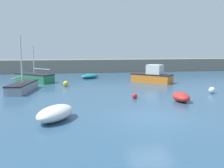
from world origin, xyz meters
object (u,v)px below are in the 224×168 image
at_px(motorboat_with_cabin, 153,76).
at_px(open_tender_yellow, 90,76).
at_px(sailboat_twin_hulled, 23,87).
at_px(mooring_buoy_red, 135,96).
at_px(sailboat_short_mast, 34,78).
at_px(mooring_buoy_white, 212,90).
at_px(fishing_dinghy_green, 181,97).
at_px(mooring_buoy_yellow, 66,84).
at_px(rowboat_white_midwater, 55,113).

distance_m(motorboat_with_cabin, open_tender_yellow, 8.43).
relative_size(sailboat_twin_hulled, motorboat_with_cabin, 1.13).
xyz_separation_m(open_tender_yellow, mooring_buoy_red, (2.57, -13.51, -0.08)).
bearing_deg(sailboat_short_mast, sailboat_twin_hulled, 129.65).
bearing_deg(open_tender_yellow, mooring_buoy_white, -87.97).
distance_m(sailboat_short_mast, fishing_dinghy_green, 17.55).
bearing_deg(motorboat_with_cabin, sailboat_twin_hulled, 58.00).
xyz_separation_m(open_tender_yellow, mooring_buoy_yellow, (-2.90, -6.28, -0.01)).
height_order(sailboat_short_mast, mooring_buoy_white, sailboat_short_mast).
bearing_deg(rowboat_white_midwater, mooring_buoy_yellow, 29.43).
xyz_separation_m(motorboat_with_cabin, mooring_buoy_yellow, (-9.74, -1.37, -0.45)).
xyz_separation_m(rowboat_white_midwater, motorboat_with_cabin, (10.01, 13.62, 0.32)).
distance_m(sailboat_twin_hulled, mooring_buoy_red, 10.45).
relative_size(rowboat_white_midwater, mooring_buoy_yellow, 5.68).
relative_size(rowboat_white_midwater, sailboat_twin_hulled, 0.60).
bearing_deg(rowboat_white_midwater, mooring_buoy_white, -33.78).
relative_size(sailboat_short_mast, open_tender_yellow, 1.63).
distance_m(open_tender_yellow, mooring_buoy_white, 15.75).
bearing_deg(mooring_buoy_yellow, sailboat_short_mast, 133.98).
bearing_deg(mooring_buoy_red, open_tender_yellow, 100.79).
bearing_deg(open_tender_yellow, rowboat_white_midwater, -136.22).
height_order(motorboat_with_cabin, mooring_buoy_yellow, motorboat_with_cabin).
bearing_deg(mooring_buoy_white, mooring_buoy_red, -170.63).
xyz_separation_m(sailboat_twin_hulled, sailboat_short_mast, (0.16, 6.23, 0.07)).
distance_m(sailboat_twin_hulled, motorboat_with_cabin, 14.08).
height_order(motorboat_with_cabin, sailboat_short_mast, sailboat_short_mast).
height_order(fishing_dinghy_green, mooring_buoy_yellow, fishing_dinghy_green).
xyz_separation_m(sailboat_twin_hulled, open_tender_yellow, (6.71, 8.72, -0.15)).
bearing_deg(mooring_buoy_yellow, fishing_dinghy_green, -45.38).
bearing_deg(open_tender_yellow, mooring_buoy_yellow, -151.35).
height_order(rowboat_white_midwater, mooring_buoy_yellow, rowboat_white_midwater).
distance_m(motorboat_with_cabin, mooring_buoy_yellow, 9.85).
relative_size(rowboat_white_midwater, motorboat_with_cabin, 0.68).
height_order(rowboat_white_midwater, open_tender_yellow, rowboat_white_midwater).
height_order(rowboat_white_midwater, fishing_dinghy_green, rowboat_white_midwater).
distance_m(motorboat_with_cabin, sailboat_short_mast, 13.61).
distance_m(rowboat_white_midwater, sailboat_twin_hulled, 10.42).
relative_size(motorboat_with_cabin, mooring_buoy_white, 8.23).
xyz_separation_m(sailboat_twin_hulled, mooring_buoy_white, (16.52, -3.59, -0.16)).
height_order(motorboat_with_cabin, mooring_buoy_white, motorboat_with_cabin).
relative_size(sailboat_twin_hulled, mooring_buoy_white, 9.30).
height_order(sailboat_twin_hulled, sailboat_short_mast, sailboat_twin_hulled).
distance_m(mooring_buoy_yellow, mooring_buoy_red, 9.07).
bearing_deg(open_tender_yellow, sailboat_twin_hulled, -164.09).
bearing_deg(rowboat_white_midwater, sailboat_twin_hulled, 50.52).
height_order(motorboat_with_cabin, fishing_dinghy_green, motorboat_with_cabin).
distance_m(open_tender_yellow, mooring_buoy_red, 13.75).
relative_size(rowboat_white_midwater, sailboat_short_mast, 0.65).
bearing_deg(sailboat_short_mast, mooring_buoy_yellow, 175.07).
bearing_deg(mooring_buoy_white, rowboat_white_midwater, -154.44).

